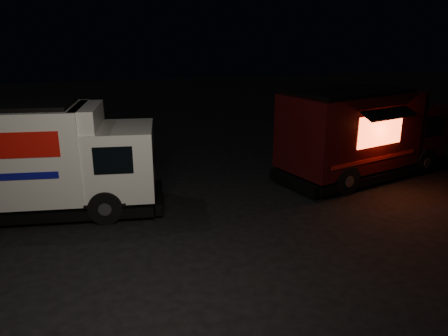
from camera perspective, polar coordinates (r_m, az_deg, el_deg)
The scene contains 3 objects.
ground at distance 12.22m, azimuth 0.59°, elevation -8.18°, with size 80.00×80.00×0.00m, color black.
white_truck at distance 14.03m, azimuth -23.58°, elevation 1.05°, with size 7.37×2.51×3.34m, color silver, non-canonical shape.
red_truck at distance 17.19m, azimuth 18.06°, elevation 4.42°, with size 7.11×2.61×3.31m, color #32090C, non-canonical shape.
Camera 1 is at (-3.09, -10.56, 5.30)m, focal length 35.00 mm.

